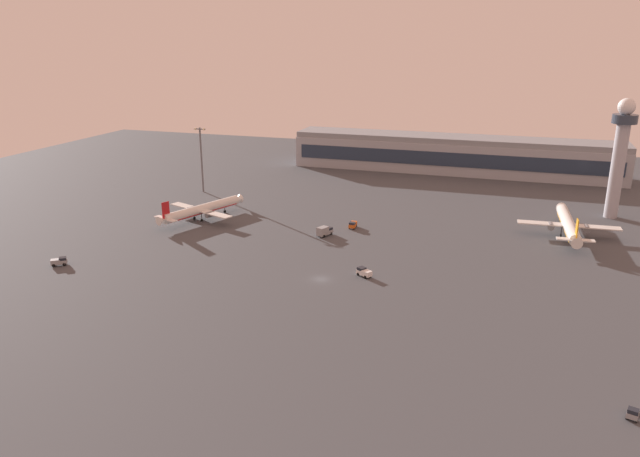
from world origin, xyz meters
TOP-DOWN VIEW (x-y plane):
  - ground_plane at (0.00, 0.00)m, footprint 416.00×416.00m
  - terminal_building at (17.89, 142.93)m, footprint 147.18×22.40m
  - control_tower at (78.19, 84.70)m, footprint 8.00×8.00m
  - airplane_near_gate at (-55.39, 38.00)m, footprint 27.53×34.94m
  - airplane_terminal_side at (62.77, 57.84)m, footprint 30.70×39.43m
  - catering_truck at (-9.98, 34.26)m, footprint 4.33×6.12m
  - maintenance_van at (-71.25, -13.03)m, footprint 4.49×4.04m
  - pushback_tug at (67.29, -41.08)m, footprint 2.58×3.45m
  - cargo_loader at (10.16, 5.36)m, footprint 4.55×3.84m
  - baggage_tractor at (-3.60, 44.83)m, footprint 2.11×4.20m
  - apron_light_west at (-73.67, 72.52)m, footprint 4.80×0.90m

SIDE VIEW (x-z plane):
  - ground_plane at x=0.00m, z-range 0.00..0.00m
  - pushback_tug at x=67.29m, z-range 0.04..2.09m
  - maintenance_van at x=-71.25m, z-range 0.05..2.30m
  - cargo_loader at x=10.16m, z-range 0.05..2.30m
  - baggage_tractor at x=-3.60m, z-range 0.05..2.30m
  - catering_truck at x=-9.98m, z-range 0.05..3.10m
  - airplane_near_gate at x=-55.39m, z-range -1.14..8.17m
  - airplane_terminal_side at x=62.77m, z-range -1.23..8.88m
  - terminal_building at x=17.89m, z-range -0.11..16.29m
  - apron_light_west at x=-73.67m, z-range 1.84..27.80m
  - control_tower at x=78.19m, z-range 3.09..43.85m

